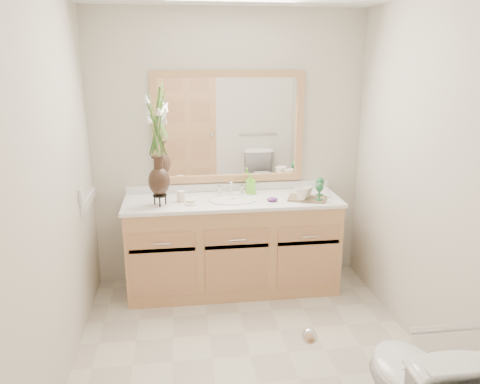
{
  "coord_description": "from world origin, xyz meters",
  "views": [
    {
      "loc": [
        -0.45,
        -2.77,
        1.98
      ],
      "look_at": [
        0.01,
        0.65,
        1.0
      ],
      "focal_mm": 35.0,
      "sensor_mm": 36.0,
      "label": 1
    }
  ],
  "objects": [
    {
      "name": "floor",
      "position": [
        0.0,
        0.0,
        0.0
      ],
      "size": [
        2.6,
        2.6,
        0.0
      ],
      "primitive_type": "plane",
      "color": "beige",
      "rests_on": "ground"
    },
    {
      "name": "mug_left",
      "position": [
        0.57,
        0.88,
        0.9
      ],
      "size": [
        0.14,
        0.14,
        0.11
      ],
      "primitive_type": "imported",
      "rotation": [
        0.0,
        0.0,
        0.4
      ],
      "color": "silver",
      "rests_on": "tray"
    },
    {
      "name": "counter",
      "position": [
        0.0,
        1.01,
        0.82
      ],
      "size": [
        1.84,
        0.57,
        0.03
      ],
      "primitive_type": "cube",
      "color": "white",
      "rests_on": "vanity"
    },
    {
      "name": "mirror",
      "position": [
        0.0,
        1.28,
        1.41
      ],
      "size": [
        1.32,
        0.04,
        0.97
      ],
      "color": "white",
      "rests_on": "wall_back"
    },
    {
      "name": "wall_left",
      "position": [
        -1.2,
        0.0,
        1.2
      ],
      "size": [
        0.02,
        2.6,
        2.4
      ],
      "primitive_type": "cube",
      "color": "beige",
      "rests_on": "floor"
    },
    {
      "name": "wall_back",
      "position": [
        0.0,
        1.3,
        1.2
      ],
      "size": [
        2.4,
        0.02,
        2.4
      ],
      "primitive_type": "cube",
      "color": "beige",
      "rests_on": "floor"
    },
    {
      "name": "wall_front",
      "position": [
        0.0,
        -1.3,
        1.2
      ],
      "size": [
        2.4,
        0.02,
        2.4
      ],
      "primitive_type": "cube",
      "color": "beige",
      "rests_on": "floor"
    },
    {
      "name": "soap_dish",
      "position": [
        -0.36,
        0.92,
        0.84
      ],
      "size": [
        0.11,
        0.11,
        0.03
      ],
      "color": "silver",
      "rests_on": "counter"
    },
    {
      "name": "purple_dish",
      "position": [
        0.32,
        0.91,
        0.85
      ],
      "size": [
        0.1,
        0.09,
        0.03
      ],
      "primitive_type": "ellipsoid",
      "rotation": [
        0.0,
        0.0,
        0.15
      ],
      "color": "#592673",
      "rests_on": "counter"
    },
    {
      "name": "goblet_back",
      "position": [
        0.75,
        0.99,
        0.95
      ],
      "size": [
        0.07,
        0.07,
        0.16
      ],
      "color": "#226739",
      "rests_on": "tray"
    },
    {
      "name": "wall_right",
      "position": [
        1.2,
        0.0,
        1.2
      ],
      "size": [
        0.02,
        2.6,
        2.4
      ],
      "primitive_type": "cube",
      "color": "beige",
      "rests_on": "floor"
    },
    {
      "name": "tumbler",
      "position": [
        -0.43,
        1.01,
        0.88
      ],
      "size": [
        0.07,
        0.07,
        0.09
      ],
      "primitive_type": "cylinder",
      "color": "silver",
      "rests_on": "counter"
    },
    {
      "name": "grab_bar",
      "position": [
        0.7,
        -1.27,
        0.95
      ],
      "size": [
        0.55,
        0.03,
        0.03
      ],
      "primitive_type": "cylinder",
      "rotation": [
        0.0,
        1.57,
        0.0
      ],
      "color": "silver",
      "rests_on": "wall_front"
    },
    {
      "name": "sink",
      "position": [
        0.0,
        1.0,
        0.78
      ],
      "size": [
        0.38,
        0.34,
        0.23
      ],
      "color": "white",
      "rests_on": "counter"
    },
    {
      "name": "door",
      "position": [
        -0.3,
        -1.29,
        1.0
      ],
      "size": [
        0.8,
        0.03,
        2.0
      ],
      "primitive_type": "cube",
      "color": "tan",
      "rests_on": "floor"
    },
    {
      "name": "goblet_front",
      "position": [
        0.71,
        0.85,
        0.95
      ],
      "size": [
        0.07,
        0.07,
        0.15
      ],
      "color": "#226739",
      "rests_on": "tray"
    },
    {
      "name": "soap_bottle",
      "position": [
        0.18,
        1.17,
        0.91
      ],
      "size": [
        0.08,
        0.08,
        0.16
      ],
      "primitive_type": "imported",
      "rotation": [
        0.0,
        0.0,
        -0.06
      ],
      "color": "#77E535",
      "rests_on": "counter"
    },
    {
      "name": "tray",
      "position": [
        0.63,
        0.92,
        0.84
      ],
      "size": [
        0.37,
        0.31,
        0.02
      ],
      "primitive_type": "cube",
      "rotation": [
        0.0,
        0.0,
        -0.37
      ],
      "color": "brown",
      "rests_on": "counter"
    },
    {
      "name": "vanity",
      "position": [
        0.0,
        1.01,
        0.4
      ],
      "size": [
        1.8,
        0.55,
        0.8
      ],
      "color": "tan",
      "rests_on": "floor"
    },
    {
      "name": "flower_vase",
      "position": [
        -0.61,
        0.93,
        1.4
      ],
      "size": [
        0.21,
        0.21,
        0.85
      ],
      "rotation": [
        0.0,
        0.0,
        -0.21
      ],
      "color": "black",
      "rests_on": "counter"
    },
    {
      "name": "switch_plate",
      "position": [
        -1.19,
        0.76,
        0.98
      ],
      "size": [
        0.02,
        0.12,
        0.12
      ],
      "primitive_type": "cube",
      "color": "white",
      "rests_on": "wall_left"
    },
    {
      "name": "mug_right",
      "position": [
        0.63,
        0.95,
        0.89
      ],
      "size": [
        0.13,
        0.13,
        0.1
      ],
      "primitive_type": "imported",
      "rotation": [
        0.0,
        0.0,
        0.53
      ],
      "color": "silver",
      "rests_on": "tray"
    }
  ]
}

